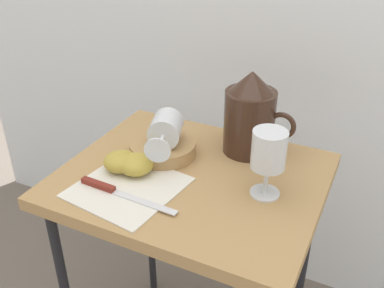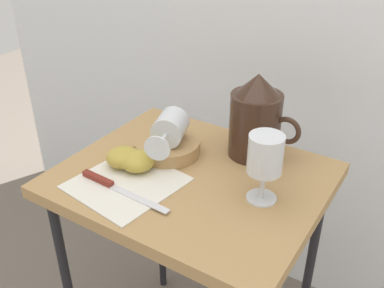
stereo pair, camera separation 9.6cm
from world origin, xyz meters
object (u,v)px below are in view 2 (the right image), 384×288
object	(u,v)px
table	(192,198)
knife	(111,185)
wine_glass_upright	(266,157)
apple_half_right	(137,161)
wine_glass_tipped_near	(170,128)
apple_half_left	(123,157)
pitcher	(255,123)
basket_tray	(167,147)

from	to	relation	value
table	knife	xyz separation A→B (m)	(-0.12, -0.14, 0.07)
wine_glass_upright	knife	distance (m)	0.34
apple_half_right	knife	world-z (taller)	apple_half_right
wine_glass_upright	wine_glass_tipped_near	bearing A→B (deg)	171.03
wine_glass_upright	knife	size ratio (longest dim) A/B	0.63
wine_glass_upright	apple_half_left	bearing A→B (deg)	-169.30
apple_half_right	wine_glass_upright	bearing A→B (deg)	11.19
pitcher	knife	xyz separation A→B (m)	(-0.20, -0.30, -0.08)
wine_glass_upright	table	bearing A→B (deg)	-178.64
pitcher	wine_glass_upright	size ratio (longest dim) A/B	1.38
wine_glass_upright	wine_glass_tipped_near	size ratio (longest dim) A/B	0.95
table	pitcher	distance (m)	0.23
basket_tray	wine_glass_tipped_near	xyz separation A→B (m)	(0.01, -0.00, 0.06)
pitcher	knife	world-z (taller)	pitcher
pitcher	wine_glass_tipped_near	distance (m)	0.20
pitcher	table	bearing A→B (deg)	-116.15
table	wine_glass_upright	bearing A→B (deg)	1.36
wine_glass_tipped_near	apple_half_left	xyz separation A→B (m)	(-0.06, -0.10, -0.05)
wine_glass_upright	apple_half_right	size ratio (longest dim) A/B	1.92
apple_half_left	apple_half_right	bearing A→B (deg)	7.00
knife	basket_tray	bearing A→B (deg)	85.10
table	knife	bearing A→B (deg)	-130.28
pitcher	apple_half_left	world-z (taller)	pitcher
wine_glass_tipped_near	apple_half_left	size ratio (longest dim) A/B	2.01
wine_glass_upright	apple_half_right	xyz separation A→B (m)	(-0.29, -0.06, -0.08)
basket_tray	apple_half_right	size ratio (longest dim) A/B	2.05
basket_tray	wine_glass_upright	size ratio (longest dim) A/B	1.07
table	knife	distance (m)	0.20
wine_glass_upright	apple_half_left	xyz separation A→B (m)	(-0.33, -0.06, -0.08)
wine_glass_tipped_near	knife	xyz separation A→B (m)	(-0.03, -0.19, -0.06)
knife	wine_glass_tipped_near	bearing A→B (deg)	81.81
pitcher	wine_glass_tipped_near	world-z (taller)	pitcher
wine_glass_tipped_near	apple_half_left	distance (m)	0.13
apple_half_right	knife	xyz separation A→B (m)	(-0.00, -0.09, -0.02)
knife	table	bearing A→B (deg)	49.72
wine_glass_tipped_near	basket_tray	bearing A→B (deg)	166.21
pitcher	apple_half_right	distance (m)	0.29
table	apple_half_right	distance (m)	0.16
wine_glass_tipped_near	knife	distance (m)	0.20
apple_half_right	knife	size ratio (longest dim) A/B	0.33
table	basket_tray	world-z (taller)	basket_tray
wine_glass_upright	wine_glass_tipped_near	xyz separation A→B (m)	(-0.26, 0.04, -0.03)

